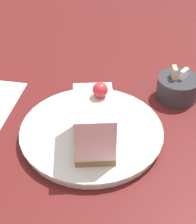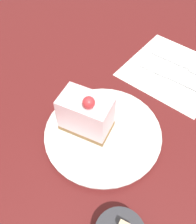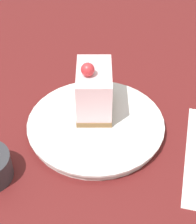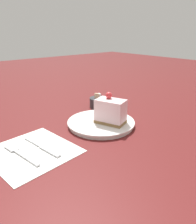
% 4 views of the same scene
% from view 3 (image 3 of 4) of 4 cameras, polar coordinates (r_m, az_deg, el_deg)
% --- Properties ---
extents(ground_plane, '(4.00, 4.00, 0.00)m').
position_cam_3_polar(ground_plane, '(0.67, -1.51, -2.29)').
color(ground_plane, '#5B1919').
extents(plate, '(0.24, 0.24, 0.02)m').
position_cam_3_polar(plate, '(0.66, -0.24, -1.80)').
color(plate, silver).
rests_on(plate, ground_plane).
extents(cake_slice, '(0.09, 0.11, 0.11)m').
position_cam_3_polar(cake_slice, '(0.65, -0.55, 3.35)').
color(cake_slice, olive).
rests_on(cake_slice, plate).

